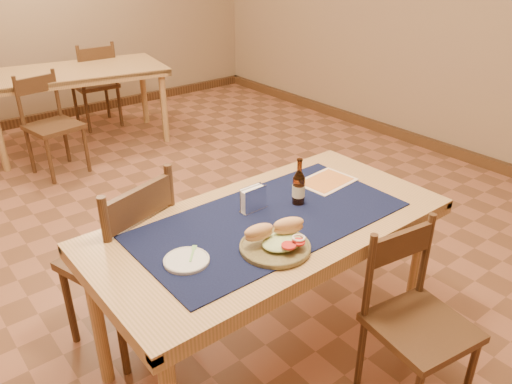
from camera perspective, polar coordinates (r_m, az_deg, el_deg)
room at (r=2.60m, az=-10.12°, el=16.48°), size 6.04×7.04×2.84m
main_table at (r=2.25m, az=1.61°, el=-5.06°), size 1.60×0.80×0.75m
placemat at (r=2.20m, az=1.63°, el=-3.17°), size 1.20×0.60×0.01m
baseboard at (r=3.14m, az=-8.13°, el=-8.50°), size 6.00×7.00×0.10m
back_table at (r=5.17m, az=-20.05°, el=12.13°), size 1.78×1.11×0.75m
chair_main_far at (r=2.48m, az=-14.85°, el=-7.32°), size 0.55×0.55×0.95m
chair_main_near at (r=2.27m, az=17.72°, el=-13.60°), size 0.43×0.43×0.82m
chair_back_near at (r=4.64m, az=-22.39°, el=7.29°), size 0.46×0.46×0.86m
chair_back_far at (r=5.70m, az=-17.86°, el=11.73°), size 0.44×0.44×0.91m
sandwich_plate at (r=1.99m, az=2.36°, el=-5.68°), size 0.29×0.29×0.11m
side_plate at (r=1.94m, az=-7.95°, el=-7.71°), size 0.18×0.18×0.01m
fork at (r=1.97m, az=-7.22°, el=-6.82°), size 0.08×0.09×0.00m
beer_bottle at (r=2.30m, az=4.90°, el=0.54°), size 0.06×0.06×0.22m
napkin_holder at (r=2.25m, az=-0.32°, el=-0.85°), size 0.13×0.05×0.12m
menu_card at (r=2.56m, az=8.06°, el=1.24°), size 0.29×0.23×0.01m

